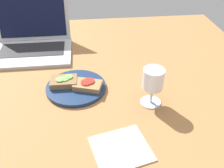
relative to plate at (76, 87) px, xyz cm
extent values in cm
cube|color=#9E6B3D|center=(7.54, -2.12, -2.18)|extent=(140.00, 140.00, 3.00)
cylinder|color=navy|center=(0.00, 0.00, 0.00)|extent=(21.73, 21.73, 1.37)
cube|color=#937047|center=(4.30, -1.52, 1.65)|extent=(11.24, 9.06, 1.94)
cylinder|color=red|center=(3.80, -1.31, 2.86)|extent=(3.82, 3.82, 0.47)
cylinder|color=red|center=(4.84, -0.69, 2.87)|extent=(3.95, 3.95, 0.49)
cube|color=brown|center=(-4.30, 1.52, 1.81)|extent=(9.73, 7.10, 2.25)
cylinder|color=#6BB74C|center=(-2.40, 2.42, 3.17)|extent=(2.85, 2.85, 0.47)
cylinder|color=#6BB74C|center=(-3.82, 1.56, 3.11)|extent=(3.24, 3.24, 0.34)
cylinder|color=#6BB74C|center=(-5.58, 1.02, 3.17)|extent=(3.00, 3.00, 0.47)
cylinder|color=white|center=(25.22, -10.72, -0.48)|extent=(6.98, 6.98, 0.40)
cylinder|color=white|center=(25.22, -10.72, 2.76)|extent=(0.97, 0.97, 6.08)
cylinder|color=white|center=(25.22, -10.72, 9.20)|extent=(6.88, 6.88, 6.81)
cylinder|color=white|center=(25.22, -10.72, 7.84)|extent=(6.33, 6.33, 4.09)
cube|color=#ADAFB5|center=(-19.83, 27.78, 0.06)|extent=(35.02, 24.63, 1.48)
cube|color=#232326|center=(-19.83, 29.99, 0.88)|extent=(28.72, 13.55, 0.16)
cube|color=#ADAFB5|center=(-19.83, 42.95, 11.22)|extent=(34.32, 6.48, 21.04)
cube|color=black|center=(-19.83, 42.45, 11.22)|extent=(30.82, 4.95, 17.54)
cube|color=white|center=(12.39, -29.41, -0.48)|extent=(17.97, 16.95, 0.40)
camera|label=1|loc=(4.85, -74.10, 54.20)|focal=40.00mm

